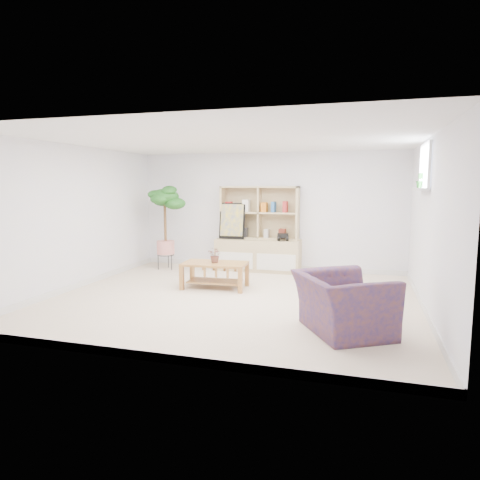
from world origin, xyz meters
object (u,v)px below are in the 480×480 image
(storage_unit, at_px, (258,229))
(coffee_table, at_px, (215,275))
(armchair, at_px, (343,300))
(floor_tree, at_px, (165,228))

(storage_unit, relative_size, coffee_table, 1.60)
(storage_unit, bearing_deg, armchair, -60.99)
(storage_unit, distance_m, floor_tree, 1.92)
(floor_tree, xyz_separation_m, armchair, (3.72, -2.93, -0.47))
(armchair, bearing_deg, storage_unit, -1.16)
(floor_tree, bearing_deg, coffee_table, -39.68)
(storage_unit, relative_size, armchair, 1.60)
(coffee_table, bearing_deg, floor_tree, 137.24)
(floor_tree, bearing_deg, armchair, -38.24)
(coffee_table, bearing_deg, armchair, -40.28)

